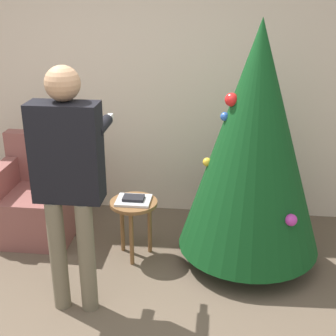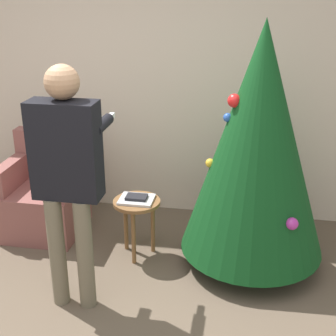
{
  "view_description": "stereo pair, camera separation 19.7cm",
  "coord_description": "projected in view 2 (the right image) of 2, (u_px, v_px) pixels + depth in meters",
  "views": [
    {
      "loc": [
        0.79,
        -2.2,
        2.24
      ],
      "look_at": [
        0.43,
        0.93,
        0.97
      ],
      "focal_mm": 50.0,
      "sensor_mm": 36.0,
      "label": 1
    },
    {
      "loc": [
        0.98,
        -2.17,
        2.24
      ],
      "look_at": [
        0.43,
        0.93,
        0.97
      ],
      "focal_mm": 50.0,
      "sensor_mm": 36.0,
      "label": 2
    }
  ],
  "objects": [
    {
      "name": "wall_back",
      "position": [
        147.0,
        80.0,
        4.51
      ],
      "size": [
        8.0,
        0.06,
        2.7
      ],
      "color": "beige",
      "rests_on": "ground_plane"
    },
    {
      "name": "armchair",
      "position": [
        45.0,
        196.0,
        4.43
      ],
      "size": [
        0.68,
        0.68,
        0.93
      ],
      "color": "brown",
      "rests_on": "ground_plane"
    },
    {
      "name": "book",
      "position": [
        137.0,
        197.0,
        3.92
      ],
      "size": [
        0.18,
        0.12,
        0.02
      ],
      "color": "black",
      "rests_on": "laptop"
    },
    {
      "name": "side_stool",
      "position": [
        137.0,
        210.0,
        3.96
      ],
      "size": [
        0.4,
        0.4,
        0.52
      ],
      "color": "brown",
      "rests_on": "ground_plane"
    },
    {
      "name": "laptop",
      "position": [
        137.0,
        199.0,
        3.92
      ],
      "size": [
        0.28,
        0.24,
        0.02
      ],
      "color": "silver",
      "rests_on": "side_stool"
    },
    {
      "name": "christmas_tree",
      "position": [
        258.0,
        142.0,
        3.61
      ],
      "size": [
        1.17,
        1.17,
        2.0
      ],
      "color": "brown",
      "rests_on": "ground_plane"
    },
    {
      "name": "person_standing",
      "position": [
        67.0,
        168.0,
        3.16
      ],
      "size": [
        0.47,
        0.57,
        1.75
      ],
      "color": "#6B604C",
      "rests_on": "ground_plane"
    }
  ]
}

